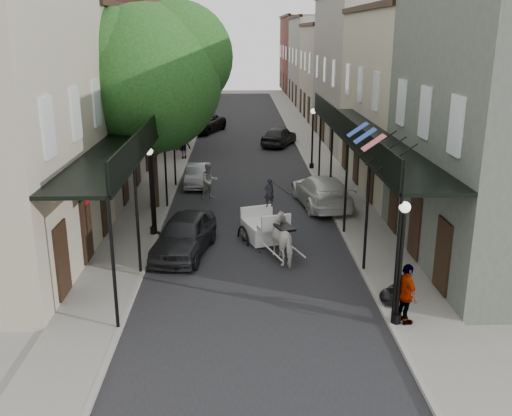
{
  "coord_description": "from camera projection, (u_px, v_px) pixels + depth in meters",
  "views": [
    {
      "loc": [
        -0.45,
        -16.85,
        8.27
      ],
      "look_at": [
        0.2,
        4.76,
        1.6
      ],
      "focal_mm": 40.0,
      "sensor_mm": 36.0,
      "label": 1
    }
  ],
  "objects": [
    {
      "name": "sidewalk_right",
      "position": [
        321.0,
        162.0,
        37.78
      ],
      "size": [
        2.2,
        90.0,
        0.12
      ],
      "primitive_type": "cube",
      "color": "gray",
      "rests_on": "ground"
    },
    {
      "name": "building_row_left",
      "position": [
        136.0,
        72.0,
        45.41
      ],
      "size": [
        5.0,
        80.0,
        10.5
      ],
      "primitive_type": "cube",
      "color": "#A59D84",
      "rests_on": "ground"
    },
    {
      "name": "carriage",
      "position": [
        261.0,
        213.0,
        23.69
      ],
      "size": [
        2.25,
        2.8,
        2.82
      ],
      "rotation": [
        0.0,
        0.0,
        0.33
      ],
      "color": "black",
      "rests_on": "ground"
    },
    {
      "name": "pedestrian_sidewalk_right",
      "position": [
        406.0,
        294.0,
        16.45
      ],
      "size": [
        0.72,
        1.16,
        1.85
      ],
      "primitive_type": "imported",
      "rotation": [
        0.0,
        0.0,
        1.83
      ],
      "color": "gray",
      "rests_on": "sidewalk_right"
    },
    {
      "name": "horse",
      "position": [
        285.0,
        239.0,
        21.41
      ],
      "size": [
        1.5,
        2.18,
        1.68
      ],
      "primitive_type": "imported",
      "rotation": [
        0.0,
        0.0,
        3.47
      ],
      "color": "silver",
      "rests_on": "ground"
    },
    {
      "name": "sidewalk_left",
      "position": [
        170.0,
        163.0,
        37.49
      ],
      "size": [
        2.2,
        90.0,
        0.12
      ],
      "primitive_type": "cube",
      "color": "gray",
      "rests_on": "ground"
    },
    {
      "name": "car_left_near",
      "position": [
        184.0,
        235.0,
        22.06
      ],
      "size": [
        2.64,
        4.83,
        1.56
      ],
      "primitive_type": "imported",
      "rotation": [
        0.0,
        0.0,
        -0.18
      ],
      "color": "black",
      "rests_on": "ground"
    },
    {
      "name": "car_left_far",
      "position": [
        202.0,
        124.0,
        49.04
      ],
      "size": [
        4.33,
        6.07,
        1.54
      ],
      "primitive_type": "imported",
      "rotation": [
        0.0,
        0.0,
        -0.36
      ],
      "color": "black",
      "rests_on": "ground"
    },
    {
      "name": "pedestrian_walking",
      "position": [
        209.0,
        181.0,
        29.38
      ],
      "size": [
        1.12,
        1.02,
        1.88
      ],
      "primitive_type": "imported",
      "rotation": [
        0.0,
        0.0,
        0.42
      ],
      "color": "#A4A39B",
      "rests_on": "ground"
    },
    {
      "name": "lamppost_right_near",
      "position": [
        400.0,
        262.0,
        16.15
      ],
      "size": [
        0.32,
        0.32,
        3.71
      ],
      "color": "black",
      "rests_on": "sidewalk_right"
    },
    {
      "name": "tree_near",
      "position": [
        157.0,
        73.0,
        26.23
      ],
      "size": [
        7.31,
        6.8,
        9.63
      ],
      "color": "#382619",
      "rests_on": "sidewalk_left"
    },
    {
      "name": "gallery_left",
      "position": [
        136.0,
        138.0,
        23.88
      ],
      "size": [
        2.2,
        18.05,
        4.88
      ],
      "color": "black",
      "rests_on": "sidewalk_left"
    },
    {
      "name": "road",
      "position": [
        246.0,
        163.0,
        37.65
      ],
      "size": [
        8.0,
        90.0,
        0.01
      ],
      "primitive_type": "cube",
      "color": "black",
      "rests_on": "ground"
    },
    {
      "name": "building_row_right",
      "position": [
        351.0,
        72.0,
        45.9
      ],
      "size": [
        5.0,
        80.0,
        10.5
      ],
      "primitive_type": "cube",
      "color": "gray",
      "rests_on": "ground"
    },
    {
      "name": "car_left_mid",
      "position": [
        198.0,
        175.0,
        32.0
      ],
      "size": [
        1.31,
        3.61,
        1.18
      ],
      "primitive_type": "imported",
      "rotation": [
        0.0,
        0.0,
        -0.02
      ],
      "color": "#A4A4A9",
      "rests_on": "ground"
    },
    {
      "name": "tree_far",
      "position": [
        184.0,
        69.0,
        39.8
      ],
      "size": [
        6.45,
        6.0,
        8.61
      ],
      "color": "#382619",
      "rests_on": "sidewalk_left"
    },
    {
      "name": "lamppost_right_far",
      "position": [
        312.0,
        138.0,
        35.25
      ],
      "size": [
        0.32,
        0.32,
        3.71
      ],
      "color": "black",
      "rests_on": "sidewalk_right"
    },
    {
      "name": "pedestrian_sidewalk_left",
      "position": [
        183.0,
        146.0,
        38.33
      ],
      "size": [
        1.26,
        1.09,
        1.69
      ],
      "primitive_type": "imported",
      "rotation": [
        0.0,
        0.0,
        3.67
      ],
      "color": "gray",
      "rests_on": "sidewalk_left"
    },
    {
      "name": "gallery_right",
      "position": [
        362.0,
        136.0,
        24.16
      ],
      "size": [
        2.2,
        18.05,
        4.88
      ],
      "color": "black",
      "rests_on": "sidewalk_right"
    },
    {
      "name": "lamppost_left",
      "position": [
        151.0,
        190.0,
        23.56
      ],
      "size": [
        0.32,
        0.32,
        3.71
      ],
      "color": "black",
      "rests_on": "sidewalk_left"
    },
    {
      "name": "car_right_near",
      "position": [
        321.0,
        191.0,
        28.19
      ],
      "size": [
        2.86,
        5.56,
        1.54
      ],
      "primitive_type": "imported",
      "rotation": [
        0.0,
        0.0,
        3.28
      ],
      "color": "silver",
      "rests_on": "ground"
    },
    {
      "name": "car_right_far",
      "position": [
        279.0,
        136.0,
        43.27
      ],
      "size": [
        3.29,
        4.73,
        1.49
      ],
      "primitive_type": "imported",
      "rotation": [
        0.0,
        0.0,
        2.75
      ],
      "color": "black",
      "rests_on": "ground"
    },
    {
      "name": "ground",
      "position": [
        254.0,
        298.0,
        18.55
      ],
      "size": [
        140.0,
        140.0,
        0.0
      ],
      "primitive_type": "plane",
      "color": "gray",
      "rests_on": "ground"
    },
    {
      "name": "trash_bags",
      "position": [
        392.0,
        295.0,
        17.94
      ],
      "size": [
        0.89,
        1.04,
        0.53
      ],
      "color": "black",
      "rests_on": "sidewalk_right"
    }
  ]
}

